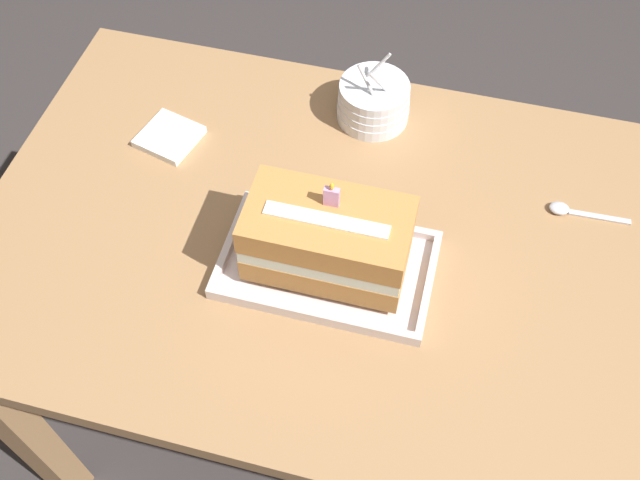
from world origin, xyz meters
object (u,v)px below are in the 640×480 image
(birthday_cake, at_px, (328,239))
(bowl_stack, at_px, (374,101))
(serving_spoon_near_tray, at_px, (567,210))
(foil_tray, at_px, (327,266))
(napkin_pile, at_px, (169,137))

(birthday_cake, xyz_separation_m, bowl_stack, (-0.00, 0.35, -0.05))
(bowl_stack, height_order, serving_spoon_near_tray, bowl_stack)
(foil_tray, height_order, birthday_cake, birthday_cake)
(napkin_pile, bearing_deg, serving_spoon_near_tray, 1.05)
(foil_tray, relative_size, napkin_pile, 2.82)
(bowl_stack, xyz_separation_m, napkin_pile, (-0.35, -0.15, -0.03))
(serving_spoon_near_tray, height_order, napkin_pile, same)
(serving_spoon_near_tray, bearing_deg, foil_tray, -149.84)
(foil_tray, bearing_deg, serving_spoon_near_tray, 30.16)
(birthday_cake, relative_size, bowl_stack, 1.84)
(foil_tray, xyz_separation_m, napkin_pile, (-0.35, 0.20, -0.00))
(birthday_cake, bearing_deg, napkin_pile, 150.18)
(bowl_stack, distance_m, napkin_pile, 0.38)
(birthday_cake, relative_size, serving_spoon_near_tray, 1.79)
(birthday_cake, distance_m, serving_spoon_near_tray, 0.43)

